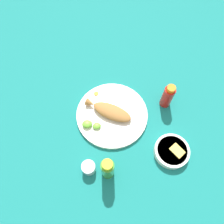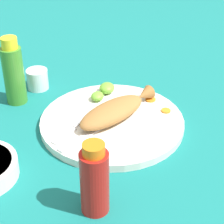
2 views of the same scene
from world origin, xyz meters
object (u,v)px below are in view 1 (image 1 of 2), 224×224
Objects in this scene: fork_near at (130,119)px; hot_sauce_bottle_red at (168,96)px; fork_far at (125,127)px; main_plate at (112,115)px; hot_sauce_bottle_green at (108,169)px; guacamole_bowl at (172,151)px; fried_fish at (110,111)px; salt_cup at (89,168)px.

hot_sauce_bottle_red is (0.19, 0.07, 0.05)m from fork_near.
hot_sauce_bottle_red is at bearing 51.64° from fork_near.
main_plate is at bearing 142.30° from fork_far.
hot_sauce_bottle_green is at bearing -136.48° from hot_sauce_bottle_red.
fried_fish is at bearing 138.47° from guacamole_bowl.
hot_sauce_bottle_green is 1.16× the size of guacamole_bowl.
guacamole_bowl is (0.29, 0.05, -0.06)m from hot_sauce_bottle_green.
hot_sauce_bottle_green is 0.10m from salt_cup.
fork_near is 1.14× the size of hot_sauce_bottle_red.
fork_near is at bearing 60.72° from hot_sauce_bottle_green.
salt_cup is (-0.12, -0.25, -0.01)m from fried_fish.
fork_near reaches higher than main_plate.
guacamole_bowl is (0.25, -0.22, -0.02)m from fried_fish.
main_plate is at bearing -174.40° from fork_near.
hot_sauce_bottle_green is 0.30m from guacamole_bowl.
hot_sauce_bottle_green reaches higher than main_plate.
guacamole_bowl reaches higher than fork_near.
guacamole_bowl is at bearing 10.62° from hot_sauce_bottle_green.
fried_fish is 1.27× the size of hot_sauce_bottle_green.
hot_sauce_bottle_red is 2.52× the size of salt_cup.
fried_fish is (-0.01, 0.01, 0.03)m from main_plate.
hot_sauce_bottle_red is at bearing 43.52° from hot_sauce_bottle_green.
main_plate is 1.88× the size of fork_far.
fork_near is 0.92× the size of fork_far.
salt_cup is at bearing -175.59° from guacamole_bowl.
fork_far is (-0.03, -0.04, 0.00)m from fork_near.
hot_sauce_bottle_green is at bearing -18.19° from salt_cup.
hot_sauce_bottle_green is at bearing -88.39° from fork_near.
fork_far is at bearing -55.81° from main_plate.
guacamole_bowl is at bearing -96.68° from hot_sauce_bottle_red.
fork_far is (0.05, -0.07, 0.01)m from main_plate.
hot_sauce_bottle_red reaches higher than fried_fish.
main_plate is 0.27m from salt_cup.
hot_sauce_bottle_green is at bearing -99.22° from fork_far.
fried_fish reaches higher than fork_far.
fork_far is 3.11× the size of salt_cup.
hot_sauce_bottle_red reaches higher than fork_far.
salt_cup is (-0.08, 0.03, -0.06)m from hot_sauce_bottle_green.
fork_near is 0.24m from guacamole_bowl.
fried_fish is at bearing 144.70° from fork_far.
fried_fish is 0.28m from hot_sauce_bottle_red.
fried_fish reaches higher than main_plate.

